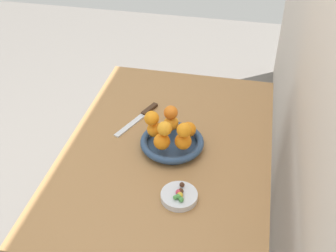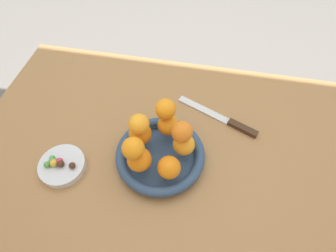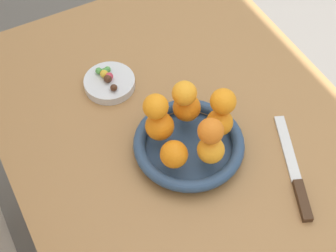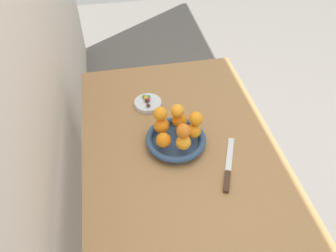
{
  "view_description": "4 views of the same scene",
  "coord_description": "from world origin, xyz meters",
  "px_view_note": "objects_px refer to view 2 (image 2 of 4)",
  "views": [
    {
      "loc": [
        1.18,
        0.25,
        1.75
      ],
      "look_at": [
        -0.03,
        -0.01,
        0.81
      ],
      "focal_mm": 45.0,
      "sensor_mm": 36.0,
      "label": 1
    },
    {
      "loc": [
        -0.08,
        0.34,
        1.37
      ],
      "look_at": [
        -0.02,
        -0.01,
        0.86
      ],
      "focal_mm": 28.0,
      "sensor_mm": 36.0,
      "label": 2
    },
    {
      "loc": [
        -0.53,
        0.34,
        1.66
      ],
      "look_at": [
        0.02,
        0.06,
        0.83
      ],
      "focal_mm": 55.0,
      "sensor_mm": 36.0,
      "label": 3
    },
    {
      "loc": [
        -0.84,
        0.21,
        1.7
      ],
      "look_at": [
        0.03,
        0.04,
        0.81
      ],
      "focal_mm": 35.0,
      "sensor_mm": 36.0,
      "label": 4
    }
  ],
  "objects_px": {
    "orange_1": "(184,145)",
    "orange_3": "(140,134)",
    "candy_ball_4": "(60,164)",
    "dining_table": "(162,168)",
    "candy_ball_6": "(54,163)",
    "candy_ball_2": "(52,161)",
    "orange_0": "(169,167)",
    "orange_8": "(139,124)",
    "candy_ball_0": "(52,158)",
    "orange_6": "(182,131)",
    "orange_5": "(133,148)",
    "candy_dish": "(62,166)",
    "orange_7": "(166,109)",
    "candy_ball_1": "(60,161)",
    "orange_2": "(168,125)",
    "candy_ball_5": "(47,165)",
    "fruit_bowl": "(161,155)",
    "candy_ball_3": "(72,165)",
    "knife": "(224,119)",
    "orange_4": "(139,159)"
  },
  "relations": [
    {
      "from": "fruit_bowl",
      "to": "candy_ball_2",
      "type": "height_order",
      "value": "same"
    },
    {
      "from": "orange_2",
      "to": "orange_5",
      "type": "distance_m",
      "value": 0.14
    },
    {
      "from": "orange_0",
      "to": "orange_5",
      "type": "distance_m",
      "value": 0.1
    },
    {
      "from": "dining_table",
      "to": "candy_ball_4",
      "type": "height_order",
      "value": "candy_ball_4"
    },
    {
      "from": "candy_ball_1",
      "to": "candy_ball_6",
      "type": "height_order",
      "value": "candy_ball_6"
    },
    {
      "from": "candy_dish",
      "to": "candy_ball_5",
      "type": "bearing_deg",
      "value": 22.01
    },
    {
      "from": "orange_8",
      "to": "candy_ball_1",
      "type": "relative_size",
      "value": 2.79
    },
    {
      "from": "candy_ball_1",
      "to": "candy_ball_5",
      "type": "distance_m",
      "value": 0.03
    },
    {
      "from": "orange_4",
      "to": "candy_ball_2",
      "type": "distance_m",
      "value": 0.23
    },
    {
      "from": "orange_3",
      "to": "candy_ball_4",
      "type": "height_order",
      "value": "orange_3"
    },
    {
      "from": "orange_2",
      "to": "orange_6",
      "type": "height_order",
      "value": "orange_6"
    },
    {
      "from": "orange_6",
      "to": "candy_ball_6",
      "type": "height_order",
      "value": "orange_6"
    },
    {
      "from": "candy_ball_2",
      "to": "candy_ball_4",
      "type": "bearing_deg",
      "value": 174.19
    },
    {
      "from": "orange_5",
      "to": "knife",
      "type": "xyz_separation_m",
      "value": [
        -0.21,
        -0.22,
        -0.12
      ]
    },
    {
      "from": "candy_ball_0",
      "to": "candy_ball_6",
      "type": "xyz_separation_m",
      "value": [
        -0.01,
        0.01,
        0.0
      ]
    },
    {
      "from": "orange_1",
      "to": "orange_3",
      "type": "height_order",
      "value": "orange_3"
    },
    {
      "from": "candy_ball_2",
      "to": "orange_7",
      "type": "bearing_deg",
      "value": -150.73
    },
    {
      "from": "dining_table",
      "to": "candy_ball_1",
      "type": "xyz_separation_m",
      "value": [
        0.25,
        0.09,
        0.12
      ]
    },
    {
      "from": "orange_0",
      "to": "candy_ball_6",
      "type": "distance_m",
      "value": 0.3
    },
    {
      "from": "candy_dish",
      "to": "orange_5",
      "type": "bearing_deg",
      "value": -173.5
    },
    {
      "from": "candy_ball_6",
      "to": "dining_table",
      "type": "bearing_deg",
      "value": -159.94
    },
    {
      "from": "orange_6",
      "to": "orange_5",
      "type": "bearing_deg",
      "value": 35.06
    },
    {
      "from": "dining_table",
      "to": "candy_ball_6",
      "type": "height_order",
      "value": "candy_ball_6"
    },
    {
      "from": "orange_0",
      "to": "candy_ball_4",
      "type": "distance_m",
      "value": 0.28
    },
    {
      "from": "fruit_bowl",
      "to": "candy_ball_3",
      "type": "bearing_deg",
      "value": 19.68
    },
    {
      "from": "orange_5",
      "to": "candy_ball_3",
      "type": "xyz_separation_m",
      "value": [
        0.16,
        0.03,
        -0.1
      ]
    },
    {
      "from": "orange_2",
      "to": "candy_ball_4",
      "type": "xyz_separation_m",
      "value": [
        0.25,
        0.15,
        -0.04
      ]
    },
    {
      "from": "candy_ball_4",
      "to": "candy_ball_5",
      "type": "xyz_separation_m",
      "value": [
        0.03,
        0.01,
        -0.0
      ]
    },
    {
      "from": "dining_table",
      "to": "orange_3",
      "type": "xyz_separation_m",
      "value": [
        0.06,
        -0.01,
        0.16
      ]
    },
    {
      "from": "candy_ball_3",
      "to": "dining_table",
      "type": "bearing_deg",
      "value": -156.48
    },
    {
      "from": "candy_ball_4",
      "to": "knife",
      "type": "xyz_separation_m",
      "value": [
        -0.4,
        -0.24,
        -0.03
      ]
    },
    {
      "from": "orange_7",
      "to": "candy_ball_3",
      "type": "height_order",
      "value": "orange_7"
    },
    {
      "from": "candy_ball_0",
      "to": "candy_ball_1",
      "type": "distance_m",
      "value": 0.02
    },
    {
      "from": "orange_7",
      "to": "candy_ball_1",
      "type": "xyz_separation_m",
      "value": [
        0.25,
        0.15,
        -0.09
      ]
    },
    {
      "from": "fruit_bowl",
      "to": "candy_ball_6",
      "type": "relative_size",
      "value": 11.83
    },
    {
      "from": "candy_dish",
      "to": "orange_6",
      "type": "bearing_deg",
      "value": -162.76
    },
    {
      "from": "orange_5",
      "to": "candy_ball_5",
      "type": "xyz_separation_m",
      "value": [
        0.23,
        0.03,
        -0.1
      ]
    },
    {
      "from": "dining_table",
      "to": "orange_6",
      "type": "distance_m",
      "value": 0.22
    },
    {
      "from": "orange_0",
      "to": "orange_8",
      "type": "bearing_deg",
      "value": -39.27
    },
    {
      "from": "orange_5",
      "to": "candy_ball_0",
      "type": "xyz_separation_m",
      "value": [
        0.22,
        0.01,
        -0.1
      ]
    },
    {
      "from": "candy_ball_2",
      "to": "candy_ball_4",
      "type": "height_order",
      "value": "same"
    },
    {
      "from": "orange_1",
      "to": "orange_5",
      "type": "relative_size",
      "value": 1.07
    },
    {
      "from": "dining_table",
      "to": "orange_8",
      "type": "xyz_separation_m",
      "value": [
        0.05,
        -0.0,
        0.21
      ]
    },
    {
      "from": "candy_dish",
      "to": "candy_ball_2",
      "type": "bearing_deg",
      "value": 5.22
    },
    {
      "from": "dining_table",
      "to": "candy_ball_6",
      "type": "xyz_separation_m",
      "value": [
        0.26,
        0.1,
        0.12
      ]
    },
    {
      "from": "orange_8",
      "to": "candy_ball_1",
      "type": "xyz_separation_m",
      "value": [
        0.2,
        0.09,
        -0.09
      ]
    },
    {
      "from": "candy_ball_1",
      "to": "knife",
      "type": "distance_m",
      "value": 0.47
    },
    {
      "from": "fruit_bowl",
      "to": "orange_4",
      "type": "bearing_deg",
      "value": 48.64
    },
    {
      "from": "candy_ball_4",
      "to": "candy_ball_3",
      "type": "bearing_deg",
      "value": -177.32
    },
    {
      "from": "orange_1",
      "to": "candy_ball_0",
      "type": "distance_m",
      "value": 0.34
    }
  ]
}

